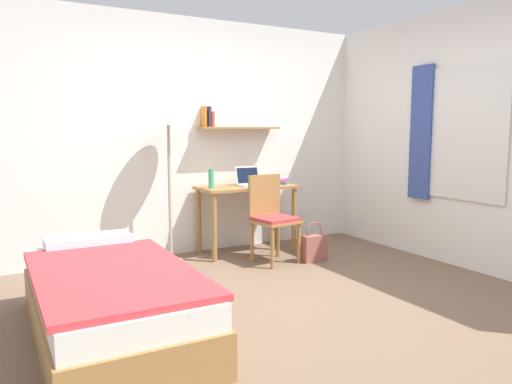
% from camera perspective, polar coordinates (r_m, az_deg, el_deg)
% --- Properties ---
extents(ground_plane, '(5.28, 5.28, 0.00)m').
position_cam_1_polar(ground_plane, '(4.02, 5.32, -12.81)').
color(ground_plane, brown).
extents(wall_back, '(4.40, 0.27, 2.60)m').
position_cam_1_polar(wall_back, '(5.57, -6.30, 6.40)').
color(wall_back, white).
rests_on(wall_back, ground_plane).
extents(wall_right, '(0.10, 4.40, 2.60)m').
position_cam_1_polar(wall_right, '(5.20, 24.27, 5.79)').
color(wall_right, white).
rests_on(wall_right, ground_plane).
extents(bed, '(0.95, 1.93, 0.54)m').
position_cam_1_polar(bed, '(3.49, -16.66, -12.03)').
color(bed, '#9E703D').
rests_on(bed, ground_plane).
extents(desk, '(1.09, 0.53, 0.76)m').
position_cam_1_polar(desk, '(5.49, -1.11, -0.79)').
color(desk, '#9E703D').
rests_on(desk, ground_plane).
extents(desk_chair, '(0.48, 0.47, 0.91)m').
position_cam_1_polar(desk_chair, '(5.12, 1.84, -2.66)').
color(desk_chair, '#9E703D').
rests_on(desk_chair, ground_plane).
extents(standing_lamp, '(0.44, 0.44, 1.65)m').
position_cam_1_polar(standing_lamp, '(5.08, -10.23, 8.13)').
color(standing_lamp, '#B2A893').
rests_on(standing_lamp, ground_plane).
extents(laptop, '(0.30, 0.22, 0.21)m').
position_cam_1_polar(laptop, '(5.53, -0.78, 1.35)').
color(laptop, '#B7BABF').
rests_on(laptop, desk).
extents(water_bottle, '(0.06, 0.06, 0.21)m').
position_cam_1_polar(water_bottle, '(5.25, -5.24, 1.57)').
color(water_bottle, '#42A87F').
rests_on(water_bottle, desk).
extents(book_stack, '(0.18, 0.22, 0.09)m').
position_cam_1_polar(book_stack, '(5.66, 2.54, 1.38)').
color(book_stack, '#3384C6').
rests_on(book_stack, desk).
extents(handbag, '(0.27, 0.11, 0.43)m').
position_cam_1_polar(handbag, '(5.21, 6.82, -6.42)').
color(handbag, '#99564C').
rests_on(handbag, ground_plane).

